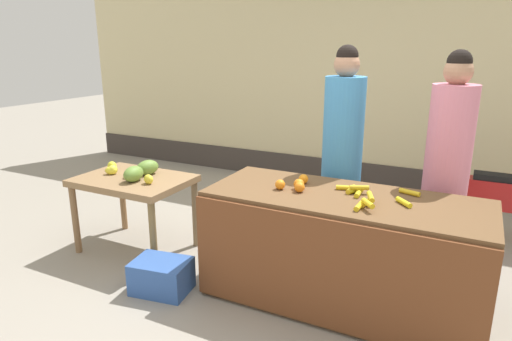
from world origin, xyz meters
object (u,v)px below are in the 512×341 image
object	(u,v)px
vendor_woman_blue_shirt	(342,158)
produce_sack	(245,210)
produce_crate	(162,276)
vendor_woman_pink_shirt	(446,171)
parked_motorcycle	(506,206)

from	to	relation	value
vendor_woman_blue_shirt	produce_sack	xyz separation A→B (m)	(-1.01, 0.11, -0.69)
vendor_woman_blue_shirt	produce_crate	bearing A→B (deg)	-133.28
vendor_woman_pink_shirt	produce_sack	xyz separation A→B (m)	(-1.84, 0.09, -0.67)
vendor_woman_blue_shirt	produce_sack	distance (m)	1.23
vendor_woman_pink_shirt	parked_motorcycle	distance (m)	1.26
vendor_woman_blue_shirt	produce_crate	distance (m)	1.78
vendor_woman_blue_shirt	vendor_woman_pink_shirt	distance (m)	0.83
vendor_woman_pink_shirt	parked_motorcycle	xyz separation A→B (m)	(0.52, 1.01, -0.54)
vendor_woman_pink_shirt	produce_crate	world-z (taller)	vendor_woman_pink_shirt
vendor_woman_pink_shirt	produce_sack	world-z (taller)	vendor_woman_pink_shirt
vendor_woman_blue_shirt	vendor_woman_pink_shirt	bearing A→B (deg)	1.27
vendor_woman_blue_shirt	produce_crate	size ratio (longest dim) A/B	4.31
vendor_woman_blue_shirt	produce_crate	world-z (taller)	vendor_woman_blue_shirt
vendor_woman_blue_shirt	parked_motorcycle	world-z (taller)	vendor_woman_blue_shirt
vendor_woman_blue_shirt	produce_sack	world-z (taller)	vendor_woman_blue_shirt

